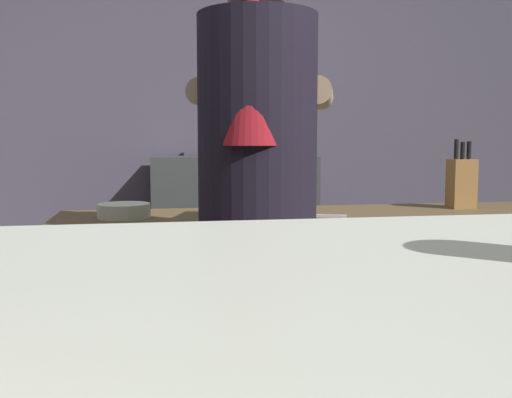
# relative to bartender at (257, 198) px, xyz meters

# --- Properties ---
(wall_back) EXTENTS (5.20, 0.10, 2.70)m
(wall_back) POSITION_rel_bartender_xyz_m (0.04, 1.96, 0.33)
(wall_back) COLOR #494353
(wall_back) RESTS_ON ground
(prep_counter) EXTENTS (2.10, 0.60, 0.90)m
(prep_counter) POSITION_rel_bartender_xyz_m (0.39, 0.46, -0.56)
(prep_counter) COLOR brown
(prep_counter) RESTS_ON ground
(back_shelf) EXTENTS (0.93, 0.36, 1.09)m
(back_shelf) POSITION_rel_bartender_xyz_m (0.16, 1.68, -0.47)
(back_shelf) COLOR #37393A
(back_shelf) RESTS_ON ground
(bartender) EXTENTS (0.50, 0.55, 1.75)m
(bartender) POSITION_rel_bartender_xyz_m (0.00, 0.00, 0.00)
(bartender) COLOR #292842
(bartender) RESTS_ON ground
(knife_block) EXTENTS (0.10, 0.08, 0.28)m
(knife_block) POSITION_rel_bartender_xyz_m (0.95, 0.56, -0.01)
(knife_block) COLOR olive
(knife_block) RESTS_ON prep_counter
(mixing_bowl) EXTENTS (0.19, 0.19, 0.05)m
(mixing_bowl) POSITION_rel_bartender_xyz_m (-0.40, 0.49, -0.09)
(mixing_bowl) COLOR silver
(mixing_bowl) RESTS_ON prep_counter
(chefs_knife) EXTENTS (0.24, 0.11, 0.01)m
(chefs_knife) POSITION_rel_bartender_xyz_m (0.28, 0.41, -0.11)
(chefs_knife) COLOR silver
(chefs_knife) RESTS_ON prep_counter
(bottle_vinegar) EXTENTS (0.05, 0.05, 0.21)m
(bottle_vinegar) POSITION_rel_bartender_xyz_m (0.38, 1.72, 0.15)
(bottle_vinegar) COLOR #D3D47C
(bottle_vinegar) RESTS_ON back_shelf
(bottle_olive_oil) EXTENTS (0.05, 0.05, 0.25)m
(bottle_olive_oil) POSITION_rel_bartender_xyz_m (0.10, 1.70, 0.17)
(bottle_olive_oil) COLOR #507D30
(bottle_olive_oil) RESTS_ON back_shelf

